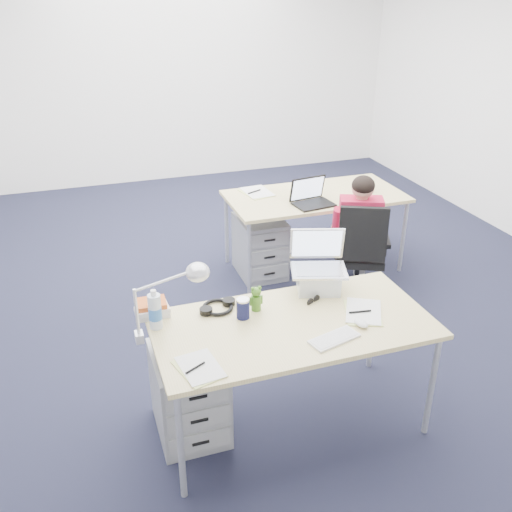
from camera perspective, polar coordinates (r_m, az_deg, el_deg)
The scene contains 24 objects.
floor at distance 5.01m, azimuth 0.43°, elevation -3.98°, with size 7.00×7.00×0.00m, color black.
room at distance 4.41m, azimuth 0.51°, elevation 15.67°, with size 6.02×7.02×2.80m.
desk_near at distance 3.32m, azimuth 3.69°, elevation -7.36°, with size 1.60×0.80×0.73m.
desk_far at distance 5.26m, azimuth 5.94°, elevation 5.63°, with size 1.60×0.80×0.73m.
office_chair at distance 4.88m, azimuth 10.10°, elevation -1.77°, with size 0.78×0.78×0.93m.
seated_person at distance 4.90m, azimuth 10.08°, elevation 2.13°, with size 0.50×0.66×1.11m.
drawer_pedestal_near at distance 3.53m, azimuth -6.69°, elevation -13.44°, with size 0.40×0.50×0.55m, color #979A9C.
drawer_pedestal_far at distance 5.27m, azimuth 0.40°, elevation 0.98°, with size 0.40×0.50×0.55m, color #979A9C.
silver_laptop at distance 3.56m, azimuth 6.32°, elevation -0.76°, with size 0.34×0.27×0.36m, color silver, non-canonical shape.
wireless_keyboard at distance 3.17m, azimuth 7.83°, elevation -8.17°, with size 0.29×0.12×0.01m, color white.
computer_mouse at distance 3.31m, azimuth 10.47°, elevation -6.62°, with size 0.06×0.10×0.04m, color white.
headphones at distance 3.41m, azimuth -3.87°, elevation -5.04°, with size 0.24×0.19×0.04m, color black, non-canonical shape.
can_koozie at distance 3.30m, azimuth -1.31°, elevation -5.25°, with size 0.08×0.08×0.12m, color #14173F.
water_bottle at distance 3.23m, azimuth -10.09°, elevation -5.25°, with size 0.08×0.08×0.24m, color silver.
bear_figurine at distance 3.37m, azimuth 0.02°, elevation -4.23°, with size 0.08×0.06×0.16m, color #2F6D1D, non-canonical shape.
book_stack at distance 3.40m, azimuth -10.40°, elevation -5.14°, with size 0.19×0.14×0.09m, color silver.
cordless_phone at distance 3.33m, azimuth -10.28°, elevation -5.09°, with size 0.04×0.03×0.16m, color black.
papers_left at distance 2.95m, azimuth -5.74°, elevation -11.14°, with size 0.19×0.27×0.01m, color #D0DA7E.
papers_right at distance 3.43m, azimuth 10.63°, elevation -5.58°, with size 0.20×0.29×0.01m, color #D0DA7E.
sunglasses at distance 3.50m, azimuth 5.77°, elevation -4.44°, with size 0.11×0.05×0.03m, color black, non-canonical shape.
desk_lamp at distance 3.10m, azimuth -9.51°, elevation -4.61°, with size 0.38×0.14×0.44m, color silver, non-canonical shape.
dark_laptop at distance 4.95m, azimuth 5.86°, elevation 6.38°, with size 0.33×0.32×0.24m, color black, non-canonical shape.
far_cup at distance 5.41m, azimuth 11.23°, elevation 6.98°, with size 0.08×0.08×0.11m, color white.
far_papers at distance 5.26m, azimuth 0.04°, elevation 6.35°, with size 0.23×0.32×0.01m, color white.
Camera 1 is at (-1.42, -4.10, 2.51)m, focal length 40.00 mm.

